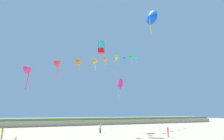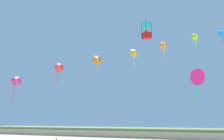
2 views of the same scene
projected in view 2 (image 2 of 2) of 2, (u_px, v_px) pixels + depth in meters
The scene contains 4 objects.
dune_ridge at pixel (181, 133), 57.16m from camera, with size 120.00×13.77×2.16m.
kite_banner_string at pixel (149, 48), 30.44m from camera, with size 33.33×26.05×19.52m.
large_kite_low_lead at pixel (196, 77), 30.22m from camera, with size 2.39×2.18×4.62m.
large_kite_mid_trail at pixel (146, 31), 30.66m from camera, with size 1.34×1.34×2.24m.
Camera 2 is at (8.41, -12.39, 4.15)m, focal length 38.00 mm.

